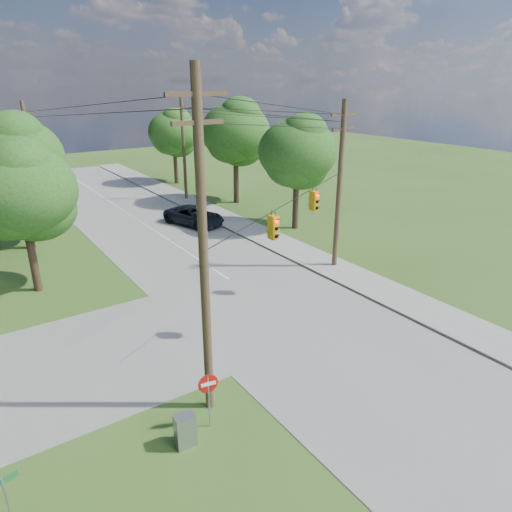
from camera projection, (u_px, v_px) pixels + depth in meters
ground at (310, 370)px, 19.31m from camera, size 140.00×140.00×0.00m
main_road at (278, 311)px, 24.22m from camera, size 10.00×100.00×0.03m
sidewalk_east at (366, 281)px, 27.71m from camera, size 2.60×100.00×0.12m
pole_sw at (203, 251)px, 14.97m from camera, size 2.00×0.32×12.00m
pole_ne at (339, 184)px, 28.19m from camera, size 2.00×0.32×10.50m
pole_north_e at (184, 149)px, 45.30m from camera, size 2.00×0.32×10.00m
pole_north_w at (32, 162)px, 38.01m from camera, size 2.00×0.32×10.00m
power_lines at (204, 124)px, 25.72m from camera, size 13.93×29.62×4.93m
traffic_signals at (296, 212)px, 22.10m from camera, size 4.91×3.27×1.05m
tree_w_near at (20, 191)px, 24.57m from camera, size 6.00×6.00×8.40m
tree_w_mid at (15, 157)px, 31.04m from camera, size 6.40×6.40×9.22m
tree_e_near at (297, 152)px, 35.71m from camera, size 6.20×6.20×8.81m
tree_e_mid at (235, 132)px, 43.46m from camera, size 6.60×6.60×9.64m
tree_e_far at (173, 132)px, 52.55m from camera, size 5.80×5.80×8.32m
car_main_north at (194, 216)px, 38.52m from camera, size 4.16×6.03×1.53m
control_cabinet at (185, 430)px, 15.14m from camera, size 0.71×0.54×1.20m
do_not_enter_sign at (208, 389)px, 15.60m from camera, size 0.72×0.17×2.17m
street_name_sign at (8, 505)px, 11.32m from camera, size 0.73×0.22×2.48m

